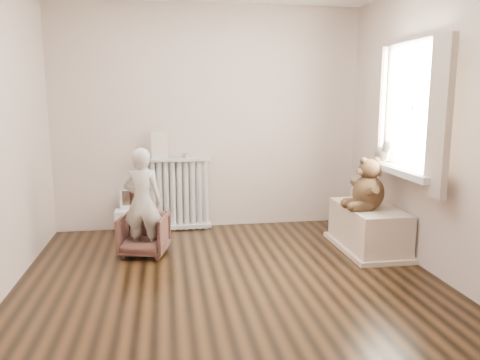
{
  "coord_description": "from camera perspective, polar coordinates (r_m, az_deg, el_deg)",
  "views": [
    {
      "loc": [
        -0.53,
        -3.73,
        1.56
      ],
      "look_at": [
        0.15,
        0.45,
        0.8
      ],
      "focal_mm": 35.0,
      "sensor_mm": 36.0,
      "label": 1
    }
  ],
  "objects": [
    {
      "name": "toy_bench",
      "position": [
        5.01,
        15.36,
        -5.92
      ],
      "size": [
        0.51,
        0.96,
        0.45
      ],
      "primitive_type": "cube",
      "color": "beige",
      "rests_on": "floor"
    },
    {
      "name": "window_sill",
      "position": [
        4.64,
        19.2,
        1.06
      ],
      "size": [
        0.22,
        1.1,
        0.06
      ],
      "primitive_type": "cube",
      "color": "silver",
      "rests_on": "right_wall"
    },
    {
      "name": "armchair",
      "position": [
        4.76,
        -11.62,
        -6.54
      ],
      "size": [
        0.53,
        0.54,
        0.41
      ],
      "primitive_type": "imported",
      "rotation": [
        0.0,
        0.0,
        -0.23
      ],
      "color": "brown",
      "rests_on": "floor"
    },
    {
      "name": "curtain_right",
      "position": [
        5.09,
        16.29,
        7.87
      ],
      "size": [
        0.06,
        0.26,
        1.3
      ],
      "primitive_type": "cube",
      "color": "beige",
      "rests_on": "right_wall"
    },
    {
      "name": "paper_doll",
      "position": [
        5.43,
        -9.77,
        4.22
      ],
      "size": [
        0.19,
        0.02,
        0.31
      ],
      "primitive_type": "cube",
      "color": "beige",
      "rests_on": "radiator"
    },
    {
      "name": "teddy_bear",
      "position": [
        4.81,
        15.4,
        -0.85
      ],
      "size": [
        0.43,
        0.34,
        0.51
      ],
      "primitive_type": null,
      "rotation": [
        0.0,
        0.0,
        0.05
      ],
      "color": "#392616",
      "rests_on": "toy_bench"
    },
    {
      "name": "back_wall",
      "position": [
        5.56,
        -3.78,
        7.48
      ],
      "size": [
        3.6,
        0.02,
        2.6
      ],
      "primitive_type": "cube",
      "color": "beige",
      "rests_on": "ground"
    },
    {
      "name": "curtain_left",
      "position": [
        4.09,
        23.17,
        6.99
      ],
      "size": [
        0.06,
        0.26,
        1.3
      ],
      "primitive_type": "cube",
      "color": "beige",
      "rests_on": "right_wall"
    },
    {
      "name": "tin_a",
      "position": [
        5.45,
        -6.6,
        2.98
      ],
      "size": [
        0.09,
        0.09,
        0.06
      ],
      "primitive_type": "cylinder",
      "color": "#A59E8C",
      "rests_on": "radiator"
    },
    {
      "name": "radiator",
      "position": [
        5.53,
        -7.77,
        -2.12
      ],
      "size": [
        0.81,
        0.15,
        0.85
      ],
      "primitive_type": "cube",
      "color": "silver",
      "rests_on": "floor"
    },
    {
      "name": "right_wall",
      "position": [
        4.4,
        22.88,
        6.0
      ],
      "size": [
        0.02,
        3.6,
        2.6
      ],
      "primitive_type": "cube",
      "color": "beige",
      "rests_on": "ground"
    },
    {
      "name": "floor",
      "position": [
        4.07,
        -1.1,
        -12.34
      ],
      "size": [
        3.6,
        3.6,
        0.01
      ],
      "primitive_type": "cube",
      "color": "black",
      "rests_on": "ground"
    },
    {
      "name": "plush_cat",
      "position": [
        4.95,
        17.1,
        3.24
      ],
      "size": [
        0.2,
        0.3,
        0.24
      ],
      "primitive_type": null,
      "rotation": [
        0.0,
        0.0,
        -0.12
      ],
      "color": "gray",
      "rests_on": "window_sill"
    },
    {
      "name": "window",
      "position": [
        4.63,
        20.61,
        8.18
      ],
      "size": [
        0.03,
        0.9,
        1.1
      ],
      "primitive_type": "cube",
      "color": "white",
      "rests_on": "right_wall"
    },
    {
      "name": "child",
      "position": [
        4.63,
        -11.79,
        -2.64
      ],
      "size": [
        0.43,
        0.34,
        1.06
      ],
      "primitive_type": "imported",
      "rotation": [
        0.0,
        0.0,
        2.91
      ],
      "color": "beige",
      "rests_on": "armchair"
    },
    {
      "name": "toy_vanity",
      "position": [
        5.54,
        -13.4,
        -3.5
      ],
      "size": [
        0.31,
        0.22,
        0.49
      ],
      "primitive_type": "cube",
      "color": "silver",
      "rests_on": "floor"
    },
    {
      "name": "front_wall",
      "position": [
        2.01,
        6.03,
        2.72
      ],
      "size": [
        3.6,
        0.02,
        2.6
      ],
      "primitive_type": "cube",
      "color": "beige",
      "rests_on": "ground"
    }
  ]
}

